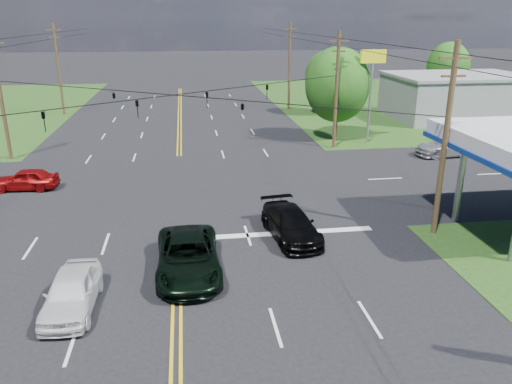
{
  "coord_description": "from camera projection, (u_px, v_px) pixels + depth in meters",
  "views": [
    {
      "loc": [
        0.68,
        -18.95,
        10.46
      ],
      "look_at": [
        4.22,
        6.0,
        1.62
      ],
      "focal_mm": 35.0,
      "sensor_mm": 36.0,
      "label": 1
    }
  ],
  "objects": [
    {
      "name": "tree_far_r",
      "position": [
        448.0,
        67.0,
        63.31
      ],
      "size": [
        5.32,
        5.32,
        7.63
      ],
      "color": "#442E1D",
      "rests_on": "ground"
    },
    {
      "name": "tree_right_a",
      "position": [
        337.0,
        85.0,
        43.74
      ],
      "size": [
        5.7,
        5.7,
        8.18
      ],
      "color": "#442E1D",
      "rests_on": "ground"
    },
    {
      "name": "pole_ne",
      "position": [
        336.0,
        89.0,
        40.79
      ],
      "size": [
        1.6,
        0.28,
        9.5
      ],
      "color": "#442E1D",
      "rests_on": "ground"
    },
    {
      "name": "sedan_far",
      "position": [
        449.0,
        146.0,
        39.67
      ],
      "size": [
        5.61,
        2.61,
        1.59
      ],
      "primitive_type": "imported",
      "rotation": [
        0.0,
        0.0,
        -1.5
      ],
      "color": "silver",
      "rests_on": "ground"
    },
    {
      "name": "retail_ne",
      "position": [
        457.0,
        98.0,
        54.22
      ],
      "size": [
        14.0,
        10.0,
        4.4
      ],
      "primitive_type": "cube",
      "color": "gray",
      "rests_on": "ground"
    },
    {
      "name": "pole_right_far",
      "position": [
        289.0,
        65.0,
        58.46
      ],
      "size": [
        1.6,
        0.28,
        10.0
      ],
      "color": "#442E1D",
      "rests_on": "ground"
    },
    {
      "name": "pole_se",
      "position": [
        445.0,
        139.0,
        23.97
      ],
      "size": [
        1.6,
        0.28,
        9.5
      ],
      "color": "#442E1D",
      "rests_on": "ground"
    },
    {
      "name": "span_wire_signals",
      "position": [
        174.0,
        95.0,
        30.3
      ],
      "size": [
        26.0,
        18.0,
        1.13
      ],
      "color": "black",
      "rests_on": "ground"
    },
    {
      "name": "pole_nw",
      "position": [
        1.0,
        96.0,
        37.34
      ],
      "size": [
        1.6,
        0.28,
        9.5
      ],
      "color": "#442E1D",
      "rests_on": "ground"
    },
    {
      "name": "power_lines",
      "position": [
        170.0,
        53.0,
        27.57
      ],
      "size": [
        26.04,
        100.0,
        0.64
      ],
      "color": "black",
      "rests_on": "ground"
    },
    {
      "name": "grass_ne",
      "position": [
        443.0,
        100.0,
        66.82
      ],
      "size": [
        46.0,
        48.0,
        0.03
      ],
      "primitive_type": "cube",
      "color": "#224315",
      "rests_on": "ground"
    },
    {
      "name": "pole_left_far",
      "position": [
        59.0,
        68.0,
        55.01
      ],
      "size": [
        1.6,
        0.28,
        10.0
      ],
      "color": "#442E1D",
      "rests_on": "ground"
    },
    {
      "name": "suv_black",
      "position": [
        291.0,
        224.0,
        24.85
      ],
      "size": [
        2.68,
        5.25,
        1.46
      ],
      "primitive_type": "imported",
      "rotation": [
        0.0,
        0.0,
        0.13
      ],
      "color": "black",
      "rests_on": "ground"
    },
    {
      "name": "tree_right_b",
      "position": [
        327.0,
        77.0,
        55.5
      ],
      "size": [
        4.94,
        4.94,
        7.09
      ],
      "color": "#442E1D",
      "rests_on": "ground"
    },
    {
      "name": "pickup_dkgreen",
      "position": [
        188.0,
        256.0,
        21.32
      ],
      "size": [
        2.7,
        5.77,
        1.59
      ],
      "primitive_type": "imported",
      "rotation": [
        0.0,
        0.0,
        0.01
      ],
      "color": "black",
      "rests_on": "ground"
    },
    {
      "name": "pickup_white",
      "position": [
        72.0,
        292.0,
        18.68
      ],
      "size": [
        1.86,
        4.41,
        1.49
      ],
      "primitive_type": "imported",
      "rotation": [
        0.0,
        0.0,
        -0.02
      ],
      "color": "white",
      "rests_on": "ground"
    },
    {
      "name": "polesign_ne",
      "position": [
        372.0,
        71.0,
        41.84
      ],
      "size": [
        2.21,
        0.33,
        7.99
      ],
      "color": "#A5A5AA",
      "rests_on": "ground"
    },
    {
      "name": "stop_bar",
      "position": [
        277.0,
        234.0,
        25.47
      ],
      "size": [
        10.0,
        0.5,
        0.02
      ],
      "primitive_type": "cube",
      "color": "silver",
      "rests_on": "ground"
    },
    {
      "name": "ground",
      "position": [
        179.0,
        188.0,
        32.29
      ],
      "size": [
        280.0,
        280.0,
        0.0
      ],
      "primitive_type": "plane",
      "color": "black",
      "rests_on": "ground"
    },
    {
      "name": "sedan_red",
      "position": [
        25.0,
        179.0,
        31.86
      ],
      "size": [
        4.12,
        1.87,
        1.37
      ],
      "primitive_type": "imported",
      "rotation": [
        0.0,
        0.0,
        -1.63
      ],
      "color": "maroon",
      "rests_on": "ground"
    }
  ]
}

